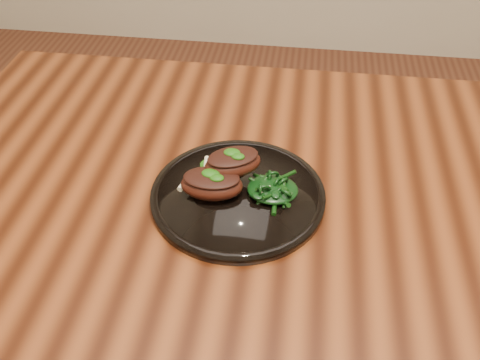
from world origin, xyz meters
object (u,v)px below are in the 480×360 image
(lamb_chop_front, at_px, (211,183))
(desk, at_px, (347,219))
(plate, at_px, (238,195))
(greens_heap, at_px, (273,187))

(lamb_chop_front, bearing_deg, desk, 16.71)
(desk, xyz_separation_m, plate, (-0.20, -0.06, 0.09))
(plate, relative_size, lamb_chop_front, 2.65)
(plate, height_order, lamb_chop_front, lamb_chop_front)
(lamb_chop_front, bearing_deg, greens_heap, 8.80)
(greens_heap, bearing_deg, plate, -174.81)
(desk, distance_m, greens_heap, 0.19)
(greens_heap, bearing_deg, desk, 22.09)
(plate, bearing_deg, greens_heap, 5.19)
(desk, bearing_deg, lamb_chop_front, -163.29)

